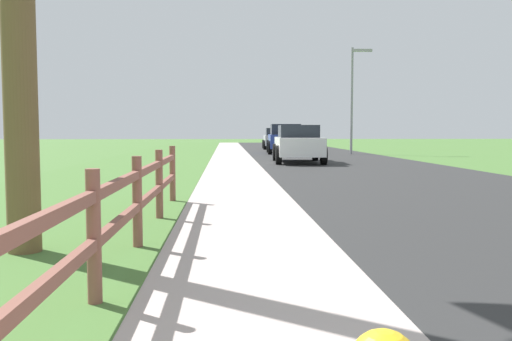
% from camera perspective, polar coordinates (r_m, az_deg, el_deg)
% --- Properties ---
extents(ground_plane, '(120.00, 120.00, 0.00)m').
position_cam_1_polar(ground_plane, '(24.74, -0.15, 1.12)').
color(ground_plane, '#477032').
extents(road_asphalt, '(7.00, 66.00, 0.01)m').
position_cam_1_polar(road_asphalt, '(27.13, 7.04, 1.37)').
color(road_asphalt, '#2B2B2B').
rests_on(road_asphalt, ground).
extents(curb_concrete, '(6.00, 66.00, 0.01)m').
position_cam_1_polar(curb_concrete, '(26.76, -6.80, 1.33)').
color(curb_concrete, '#B5A69F').
rests_on(curb_concrete, ground).
extents(grass_verge, '(5.00, 66.00, 0.00)m').
position_cam_1_polar(grass_verge, '(26.90, -9.99, 1.31)').
color(grass_verge, '#477032').
rests_on(grass_verge, ground).
extents(rail_fence, '(0.11, 10.29, 1.04)m').
position_cam_1_polar(rail_fence, '(5.33, -13.98, -3.74)').
color(rail_fence, brown).
rests_on(rail_fence, ground).
extents(parked_suv_white, '(2.13, 4.59, 1.54)m').
position_cam_1_polar(parked_suv_white, '(22.73, 4.39, 2.84)').
color(parked_suv_white, white).
rests_on(parked_suv_white, ground).
extents(parked_car_blue, '(2.24, 4.49, 1.68)m').
position_cam_1_polar(parked_car_blue, '(31.78, 3.06, 3.34)').
color(parked_car_blue, navy).
rests_on(parked_car_blue, ground).
extents(parked_car_silver, '(2.24, 4.33, 1.49)m').
position_cam_1_polar(parked_car_silver, '(39.27, 2.26, 3.34)').
color(parked_car_silver, '#B7BABF').
rests_on(parked_car_silver, ground).
extents(street_lamp, '(1.17, 0.20, 5.89)m').
position_cam_1_polar(street_lamp, '(31.26, 10.13, 8.18)').
color(street_lamp, gray).
rests_on(street_lamp, ground).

